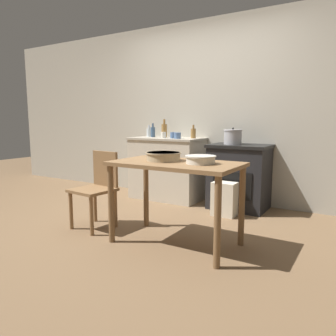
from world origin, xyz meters
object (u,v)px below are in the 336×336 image
at_px(stove, 239,177).
at_px(cup_center_right, 163,135).
at_px(chair, 97,187).
at_px(flour_sack, 224,199).
at_px(mixing_bowl_large, 163,156).
at_px(bottle_center_left, 153,132).
at_px(bottle_mid_left, 193,133).
at_px(cup_center, 178,136).
at_px(work_table, 176,175).
at_px(bottle_far_left, 164,130).
at_px(stock_pot, 233,137).
at_px(bottle_left, 149,132).
at_px(mixing_bowl_small, 201,159).
at_px(cup_mid_right, 173,135).

bearing_deg(stove, cup_center_right, -174.41).
bearing_deg(chair, flour_sack, 52.51).
bearing_deg(chair, mixing_bowl_large, 7.41).
bearing_deg(bottle_center_left, mixing_bowl_large, -53.09).
distance_m(bottle_mid_left, cup_center, 0.25).
relative_size(chair, bottle_center_left, 3.98).
height_order(work_table, bottle_far_left, bottle_far_left).
relative_size(chair, cup_center, 8.91).
distance_m(stove, bottle_far_left, 1.35).
bearing_deg(cup_center_right, mixing_bowl_large, -57.88).
bearing_deg(chair, cup_center_right, 97.24).
xyz_separation_m(chair, cup_center, (0.22, 1.36, 0.50)).
xyz_separation_m(stove, bottle_far_left, (-1.22, 0.11, 0.58)).
height_order(flour_sack, cup_center, cup_center).
bearing_deg(cup_center, stove, 10.48).
distance_m(stock_pot, bottle_far_left, 1.14).
height_order(work_table, bottle_left, bottle_left).
height_order(bottle_mid_left, cup_center, bottle_mid_left).
bearing_deg(work_table, mixing_bowl_small, 2.78).
bearing_deg(bottle_mid_left, mixing_bowl_small, -60.93).
bearing_deg(bottle_far_left, bottle_mid_left, -6.28).
xyz_separation_m(bottle_mid_left, cup_center, (-0.14, -0.21, -0.03)).
bearing_deg(cup_mid_right, mixing_bowl_large, -62.61).
xyz_separation_m(mixing_bowl_small, bottle_left, (-1.66, 1.61, 0.15)).
xyz_separation_m(bottle_left, bottle_mid_left, (0.80, -0.06, 0.00)).
relative_size(flour_sack, bottle_far_left, 1.54).
bearing_deg(chair, stove, 60.61).
bearing_deg(mixing_bowl_small, bottle_mid_left, 119.07).
bearing_deg(cup_center_right, stove, 5.59).
height_order(work_table, mixing_bowl_small, mixing_bowl_small).
relative_size(stove, mixing_bowl_small, 3.09).
bearing_deg(bottle_center_left, bottle_far_left, 30.37).
xyz_separation_m(mixing_bowl_large, bottle_left, (-1.27, 1.60, 0.15)).
xyz_separation_m(stock_pot, mixing_bowl_small, (0.24, -1.46, -0.12)).
bearing_deg(mixing_bowl_small, cup_mid_right, 128.42).
height_order(stove, work_table, stove).
distance_m(bottle_far_left, bottle_mid_left, 0.52).
relative_size(stock_pot, mixing_bowl_small, 0.87).
distance_m(work_table, flour_sack, 1.18).
distance_m(chair, bottle_far_left, 1.72).
distance_m(stove, flour_sack, 0.47).
bearing_deg(bottle_left, chair, -74.70).
height_order(bottle_left, bottle_mid_left, bottle_mid_left).
relative_size(bottle_far_left, bottle_left, 1.51).
relative_size(work_table, bottle_left, 6.64).
bearing_deg(work_table, stock_pot, 90.09).
height_order(bottle_center_left, cup_center, bottle_center_left).
height_order(bottle_left, cup_center, bottle_left).
xyz_separation_m(chair, bottle_left, (-0.45, 1.63, 0.52)).
xyz_separation_m(chair, cup_mid_right, (0.10, 1.42, 0.50)).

